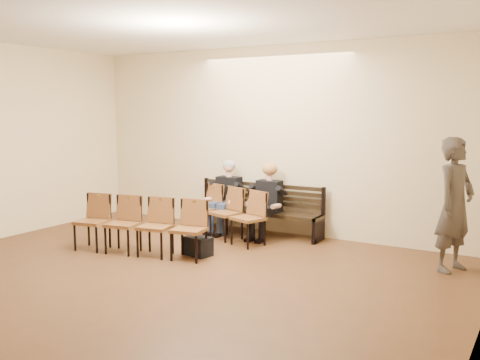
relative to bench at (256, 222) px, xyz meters
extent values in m
plane|color=#53331C|center=(0.19, -4.65, -0.23)|extent=(10.00, 10.00, 0.00)
cube|color=beige|center=(0.19, 0.35, 1.52)|extent=(8.00, 0.02, 3.50)
cube|color=beige|center=(4.19, -4.65, 1.52)|extent=(0.02, 10.00, 3.50)
cube|color=black|center=(0.00, 0.00, 0.00)|extent=(2.60, 0.90, 0.45)
cube|color=#B3B3B8|center=(-0.60, -0.25, 0.35)|extent=(0.36, 0.29, 0.25)
cylinder|color=silver|center=(0.37, -0.39, 0.35)|extent=(0.09, 0.09, 0.25)
cube|color=black|center=(-0.05, -1.81, -0.07)|extent=(0.46, 0.36, 0.30)
imported|color=#3A342F|center=(3.58, -0.60, 0.89)|extent=(0.80, 0.95, 2.23)
cube|color=brown|center=(-0.26, -0.65, 0.24)|extent=(1.76, 1.03, 0.94)
cube|color=brown|center=(-0.93, -2.23, 0.24)|extent=(2.31, 0.92, 0.93)
camera|label=1|loc=(4.76, -8.64, 2.10)|focal=40.00mm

